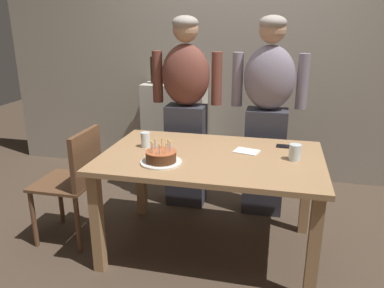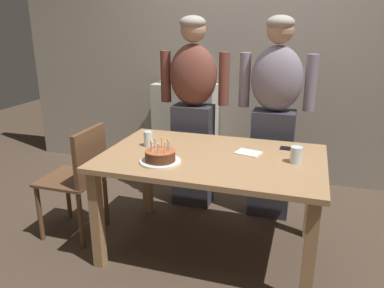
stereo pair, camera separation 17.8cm
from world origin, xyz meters
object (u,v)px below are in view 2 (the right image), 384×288
birthday_cake (160,157)px  dining_chair (81,173)px  water_glass_far (296,155)px  person_man_bearded (193,111)px  cell_phone (290,149)px  person_woman_cardigan (274,116)px  napkin_stack (248,153)px  water_glass_near (148,139)px

birthday_cake → dining_chair: 0.77m
water_glass_far → person_man_bearded: person_man_bearded is taller
cell_phone → person_woman_cardigan: person_woman_cardigan is taller
water_glass_far → dining_chair: bearing=-175.8°
person_woman_cardigan → napkin_stack: bearing=79.5°
dining_chair → person_woman_cardigan: bearing=120.5°
birthday_cake → cell_phone: bearing=33.4°
cell_phone → napkin_stack: bearing=-144.9°
dining_chair → birthday_cake: bearing=78.8°
cell_phone → person_man_bearded: size_ratio=0.09×
birthday_cake → napkin_stack: 0.62m
birthday_cake → person_woman_cardigan: size_ratio=0.16×
napkin_stack → person_woman_cardigan: (0.11, 0.59, 0.13)m
cell_phone → dining_chair: size_ratio=0.17×
person_woman_cardigan → cell_phone: bearing=111.8°
water_glass_far → napkin_stack: 0.34m
person_woman_cardigan → dining_chair: bearing=30.5°
person_man_bearded → dining_chair: 1.08m
water_glass_far → cell_phone: (-0.05, 0.27, -0.05)m
birthday_cake → water_glass_near: birthday_cake is taller
cell_phone → person_man_bearded: (-0.86, 0.41, 0.13)m
cell_phone → napkin_stack: (-0.27, -0.18, 0.00)m
person_man_bearded → person_woman_cardigan: 0.69m
person_woman_cardigan → dining_chair: 1.60m
person_woman_cardigan → dining_chair: size_ratio=1.90×
napkin_stack → person_woman_cardigan: 0.61m
birthday_cake → person_woman_cardigan: (0.63, 0.93, 0.10)m
napkin_stack → person_man_bearded: (-0.59, 0.59, 0.13)m
water_glass_near → person_woman_cardigan: (0.84, 0.65, 0.08)m
water_glass_near → person_man_bearded: bearing=77.6°
cell_phone → person_woman_cardigan: (-0.16, 0.41, 0.13)m
napkin_stack → person_woman_cardigan: size_ratio=0.10×
water_glass_far → person_man_bearded: bearing=143.3°
water_glass_far → napkin_stack: water_glass_far is taller
water_glass_far → dining_chair: dining_chair is taller
cell_phone → napkin_stack: size_ratio=0.86×
napkin_stack → water_glass_far: bearing=-15.7°
water_glass_near → napkin_stack: 0.73m
birthday_cake → person_man_bearded: bearing=94.1°
person_man_bearded → napkin_stack: bearing=134.9°
water_glass_near → birthday_cake: bearing=-53.8°
cell_phone → dining_chair: bearing=-163.4°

